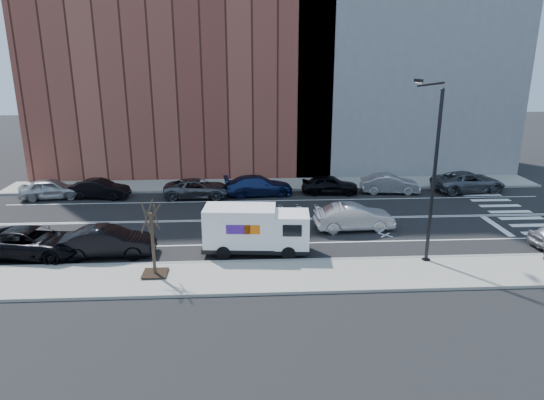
{
  "coord_description": "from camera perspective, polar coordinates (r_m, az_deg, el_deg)",
  "views": [
    {
      "loc": [
        -2.46,
        -30.51,
        10.58
      ],
      "look_at": [
        -0.75,
        -0.14,
        1.4
      ],
      "focal_mm": 32.0,
      "sensor_mm": 36.0,
      "label": 1
    }
  ],
  "objects": [
    {
      "name": "far_parked_a",
      "position": [
        40.43,
        -24.5,
        1.22
      ],
      "size": [
        4.74,
        2.42,
        1.54
      ],
      "primitive_type": "imported",
      "rotation": [
        0.0,
        0.0,
        1.71
      ],
      "color": "#9F9FA4",
      "rests_on": "ground"
    },
    {
      "name": "ground",
      "position": [
        32.38,
        1.32,
        -2.28
      ],
      "size": [
        120.0,
        120.0,
        0.0
      ],
      "primitive_type": "plane",
      "color": "black",
      "rests_on": "ground"
    },
    {
      "name": "curb_far",
      "position": [
        39.03,
        0.52,
        1.2
      ],
      "size": [
        44.0,
        0.25,
        0.17
      ],
      "primitive_type": "cube",
      "color": "gray",
      "rests_on": "ground"
    },
    {
      "name": "bldg_concrete",
      "position": [
        48.38,
        15.02,
        19.13
      ],
      "size": [
        20.0,
        10.0,
        26.0
      ],
      "primitive_type": "cube",
      "color": "slate",
      "rests_on": "ground"
    },
    {
      "name": "road_markings",
      "position": [
        32.38,
        1.32,
        -2.27
      ],
      "size": [
        40.0,
        8.6,
        0.01
      ],
      "primitive_type": null,
      "color": "white",
      "rests_on": "ground"
    },
    {
      "name": "far_parked_e",
      "position": [
        38.34,
        6.81,
        1.83
      ],
      "size": [
        4.56,
        2.15,
        1.51
      ],
      "primitive_type": "imported",
      "rotation": [
        0.0,
        0.0,
        1.49
      ],
      "color": "black",
      "rests_on": "ground"
    },
    {
      "name": "far_parked_b",
      "position": [
        39.2,
        -19.56,
        1.24
      ],
      "size": [
        4.53,
        2.11,
        1.44
      ],
      "primitive_type": "imported",
      "rotation": [
        0.0,
        0.0,
        1.43
      ],
      "color": "black",
      "rests_on": "ground"
    },
    {
      "name": "sidewalk_near",
      "position": [
        24.24,
        2.97,
        -8.91
      ],
      "size": [
        44.0,
        3.6,
        0.15
      ],
      "primitive_type": "cube",
      "color": "gray",
      "rests_on": "ground"
    },
    {
      "name": "near_parked_rear_a",
      "position": [
        27.8,
        -18.69,
        -4.7
      ],
      "size": [
        5.01,
        1.9,
        1.63
      ],
      "primitive_type": "imported",
      "rotation": [
        0.0,
        0.0,
        1.61
      ],
      "color": "black",
      "rests_on": "ground"
    },
    {
      "name": "far_parked_d",
      "position": [
        37.72,
        -1.63,
        1.72
      ],
      "size": [
        5.49,
        2.63,
        1.54
      ],
      "primitive_type": "imported",
      "rotation": [
        0.0,
        0.0,
        1.66
      ],
      "color": "navy",
      "rests_on": "ground"
    },
    {
      "name": "fedex_van",
      "position": [
        26.55,
        -1.97,
        -3.45
      ],
      "size": [
        5.96,
        2.46,
        2.66
      ],
      "rotation": [
        0.0,
        0.0,
        -0.08
      ],
      "color": "black",
      "rests_on": "ground"
    },
    {
      "name": "far_parked_g",
      "position": [
        41.82,
        22.08,
        2.01
      ],
      "size": [
        6.01,
        3.33,
        1.59
      ],
      "primitive_type": "imported",
      "rotation": [
        0.0,
        0.0,
        1.69
      ],
      "color": "#505358",
      "rests_on": "ground"
    },
    {
      "name": "curb_near",
      "position": [
        25.86,
        2.54,
        -7.16
      ],
      "size": [
        44.0,
        0.25,
        0.17
      ],
      "primitive_type": "cube",
      "color": "gray",
      "rests_on": "ground"
    },
    {
      "name": "streetlight",
      "position": [
        26.01,
        18.24,
        3.73
      ],
      "size": [
        0.44,
        4.02,
        9.34
      ],
      "color": "black",
      "rests_on": "ground"
    },
    {
      "name": "crosswalk",
      "position": [
        37.2,
        26.72,
        -1.58
      ],
      "size": [
        3.0,
        14.0,
        0.01
      ],
      "primitive_type": null,
      "color": "white",
      "rests_on": "ground"
    },
    {
      "name": "near_parked_rear_b",
      "position": [
        29.3,
        -26.36,
        -4.51
      ],
      "size": [
        6.15,
        3.45,
        1.62
      ],
      "primitive_type": "imported",
      "rotation": [
        0.0,
        0.0,
        1.44
      ],
      "color": "black",
      "rests_on": "ground"
    },
    {
      "name": "far_parked_f",
      "position": [
        39.39,
        13.69,
        1.85
      ],
      "size": [
        4.65,
        1.97,
        1.49
      ],
      "primitive_type": "imported",
      "rotation": [
        0.0,
        0.0,
        1.48
      ],
      "color": "#A6A6AB",
      "rests_on": "ground"
    },
    {
      "name": "bldg_brick",
      "position": [
        46.44,
        -10.54,
        17.05
      ],
      "size": [
        26.0,
        10.0,
        22.0
      ],
      "primitive_type": "cube",
      "color": "brown",
      "rests_on": "ground"
    },
    {
      "name": "driving_sedan",
      "position": [
        30.69,
        9.61,
        -2.01
      ],
      "size": [
        5.04,
        2.02,
        1.63
      ],
      "primitive_type": "imported",
      "rotation": [
        0.0,
        0.0,
        1.63
      ],
      "color": "silver",
      "rests_on": "ground"
    },
    {
      "name": "far_parked_c",
      "position": [
        37.56,
        -8.72,
        1.36
      ],
      "size": [
        5.14,
        2.44,
        1.42
      ],
      "primitive_type": "imported",
      "rotation": [
        0.0,
        0.0,
        1.55
      ],
      "color": "#4C4E54",
      "rests_on": "ground"
    },
    {
      "name": "sidewalk_far",
      "position": [
        40.76,
        0.35,
        1.86
      ],
      "size": [
        44.0,
        3.6,
        0.15
      ],
      "primitive_type": "cube",
      "color": "gray",
      "rests_on": "ground"
    },
    {
      "name": "street_tree",
      "position": [
        24.35,
        -13.79,
        -5.74
      ],
      "size": [
        1.2,
        1.2,
        3.75
      ],
      "color": "black",
      "rests_on": "ground"
    }
  ]
}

